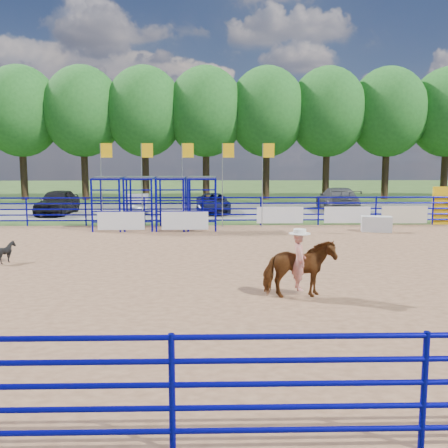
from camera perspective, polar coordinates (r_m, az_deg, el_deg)
The scene contains 13 objects.
ground at distance 15.97m, azimuth -3.08°, elevation -5.12°, with size 120.00×120.00×0.00m, color #3F5F26.
arena_dirt at distance 15.97m, azimuth -3.08°, elevation -5.08°, with size 30.00×20.00×0.02m, color #A27451.
gravel_strip at distance 32.76m, azimuth -2.22°, elevation 1.49°, with size 40.00×10.00×0.01m, color gray.
announcer_table at distance 24.64m, azimuth 17.02°, elevation -0.00°, with size 1.37×0.64×0.73m, color silver.
horse_and_rider at distance 12.63m, azimuth 8.57°, elevation -4.52°, with size 1.80×0.93×2.46m.
calf at distance 18.18m, azimuth -23.62°, elevation -2.96°, with size 0.58×0.65×0.72m, color black.
car_a at distance 32.58m, azimuth -18.50°, elevation 2.43°, with size 1.81×4.50×1.53m, color black.
car_b at distance 32.17m, azimuth -9.69°, elevation 2.38°, with size 1.30×3.73×1.23m, color gray.
car_c at distance 31.62m, azimuth -1.28°, elevation 2.39°, with size 2.03×4.41×1.23m, color black.
car_d at distance 33.50m, azimuth 12.85°, elevation 2.78°, with size 2.18×5.36×1.56m, color #535355.
perimeter_fence at distance 15.82m, azimuth -3.10°, elevation -2.47°, with size 30.10×20.10×1.50m.
chute_assembly at distance 24.62m, azimuth -6.93°, elevation 2.32°, with size 19.32×2.41×4.20m.
treeline at distance 41.76m, azimuth -2.10°, elevation 13.17°, with size 56.40×6.40×11.24m.
Camera 1 is at (0.48, -15.56, 3.53)m, focal length 40.00 mm.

